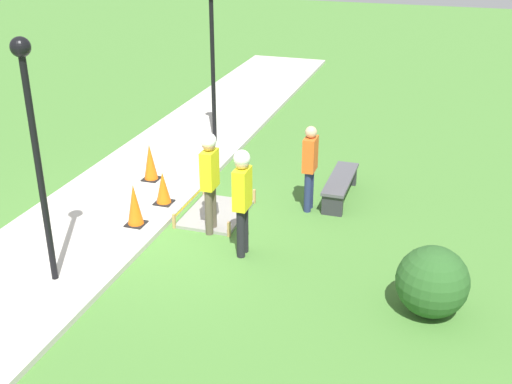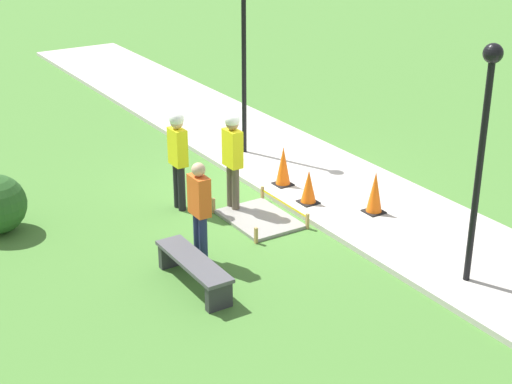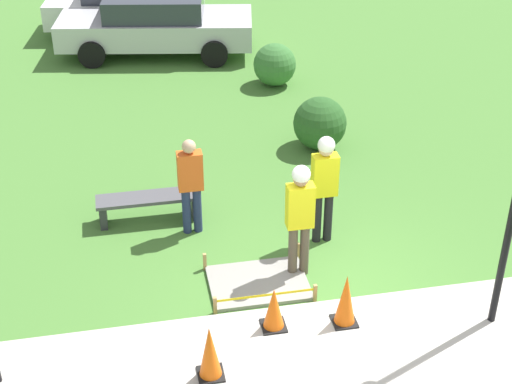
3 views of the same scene
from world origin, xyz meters
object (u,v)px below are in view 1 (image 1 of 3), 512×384
at_px(park_bench, 340,184).
at_px(lamppost_near, 33,128).
at_px(traffic_cone_far_patch, 163,188).
at_px(traffic_cone_sidewalk_edge, 134,205).
at_px(worker_supervisor, 242,193).
at_px(lamppost_far, 212,43).
at_px(traffic_cone_near_patch, 150,162).
at_px(worker_assistant, 210,174).
at_px(bystander_in_orange_shirt, 310,164).

distance_m(park_bench, lamppost_near, 6.17).
bearing_deg(lamppost_near, traffic_cone_far_patch, 171.59).
height_order(traffic_cone_sidewalk_edge, worker_supervisor, worker_supervisor).
xyz_separation_m(lamppost_near, lamppost_far, (-6.65, 0.10, -0.06)).
relative_size(traffic_cone_near_patch, park_bench, 0.45).
bearing_deg(traffic_cone_near_patch, traffic_cone_far_patch, 37.50).
xyz_separation_m(traffic_cone_near_patch, lamppost_near, (3.99, 0.31, 2.07)).
height_order(traffic_cone_sidewalk_edge, worker_assistant, worker_assistant).
distance_m(traffic_cone_far_patch, worker_assistant, 1.57).
height_order(traffic_cone_sidewalk_edge, bystander_in_orange_shirt, bystander_in_orange_shirt).
relative_size(worker_supervisor, lamppost_far, 0.52).
bearing_deg(bystander_in_orange_shirt, lamppost_far, -133.25).
bearing_deg(traffic_cone_far_patch, worker_supervisor, 58.72).
distance_m(traffic_cone_near_patch, traffic_cone_far_patch, 1.24).
height_order(lamppost_near, lamppost_far, lamppost_near).
xyz_separation_m(traffic_cone_near_patch, lamppost_far, (-2.66, 0.41, 2.01)).
relative_size(park_bench, lamppost_near, 0.46).
bearing_deg(worker_assistant, lamppost_far, -159.76).
relative_size(traffic_cone_near_patch, bystander_in_orange_shirt, 0.46).
bearing_deg(worker_assistant, traffic_cone_far_patch, -117.63).
xyz_separation_m(traffic_cone_sidewalk_edge, worker_assistant, (-0.33, 1.34, 0.65)).
relative_size(worker_assistant, lamppost_near, 0.50).
relative_size(worker_supervisor, bystander_in_orange_shirt, 1.11).
xyz_separation_m(traffic_cone_far_patch, park_bench, (-1.46, 3.18, -0.09)).
bearing_deg(park_bench, lamppost_far, -121.77).
bearing_deg(lamppost_near, worker_supervisor, 125.45).
distance_m(traffic_cone_far_patch, park_bench, 3.50).
relative_size(traffic_cone_sidewalk_edge, lamppost_far, 0.22).
xyz_separation_m(park_bench, lamppost_far, (-2.18, -3.52, 2.17)).
xyz_separation_m(traffic_cone_sidewalk_edge, worker_supervisor, (0.26, 2.14, 0.64)).
relative_size(traffic_cone_near_patch, lamppost_near, 0.21).
bearing_deg(traffic_cone_near_patch, worker_supervisor, 51.51).
height_order(park_bench, worker_supervisor, worker_supervisor).
xyz_separation_m(traffic_cone_far_patch, worker_assistant, (0.65, 1.24, 0.72)).
xyz_separation_m(traffic_cone_near_patch, worker_assistant, (1.63, 2.00, 0.65)).
distance_m(traffic_cone_near_patch, lamppost_far, 3.36).
distance_m(traffic_cone_far_patch, lamppost_near, 3.72).
bearing_deg(traffic_cone_near_patch, bystander_in_orange_shirt, 86.71).
distance_m(worker_assistant, bystander_in_orange_shirt, 2.05).
height_order(traffic_cone_far_patch, lamppost_near, lamppost_near).
distance_m(bystander_in_orange_shirt, lamppost_near, 5.18).
xyz_separation_m(park_bench, worker_supervisor, (2.70, -1.14, 0.81)).
xyz_separation_m(traffic_cone_near_patch, bystander_in_orange_shirt, (0.20, 3.45, 0.47)).
distance_m(traffic_cone_near_patch, park_bench, 3.97).
height_order(traffic_cone_sidewalk_edge, park_bench, traffic_cone_sidewalk_edge).
xyz_separation_m(traffic_cone_far_patch, bystander_in_orange_shirt, (-0.78, 2.70, 0.54)).
relative_size(park_bench, bystander_in_orange_shirt, 1.02).
distance_m(worker_supervisor, lamppost_far, 5.60).
height_order(park_bench, worker_assistant, worker_assistant).
bearing_deg(traffic_cone_far_patch, park_bench, 114.64).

